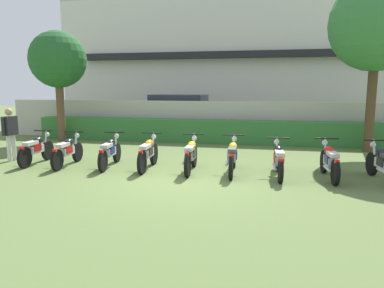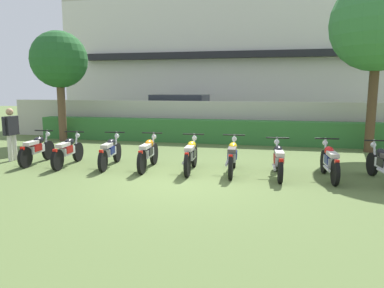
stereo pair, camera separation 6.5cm
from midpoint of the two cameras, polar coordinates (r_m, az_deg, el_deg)
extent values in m
plane|color=#566B38|center=(8.83, -1.56, -5.77)|extent=(60.00, 60.00, 0.00)
cube|color=silver|center=(23.27, 7.39, 12.33)|extent=(20.44, 6.00, 7.27)
cube|color=black|center=(20.07, 6.58, 13.93)|extent=(17.17, 0.50, 0.36)
cube|color=#B2AD9E|center=(23.80, 7.59, 21.46)|extent=(20.44, 6.00, 0.30)
cube|color=#BCB7A8|center=(15.32, 4.56, 3.66)|extent=(19.42, 0.30, 1.67)
cube|color=#337033|center=(14.67, 4.17, 2.00)|extent=(15.54, 0.70, 0.94)
cube|color=silver|center=(18.20, -1.23, 4.23)|extent=(4.60, 2.11, 1.00)
cube|color=#2D333D|center=(18.20, -1.85, 6.83)|extent=(2.79, 1.86, 0.65)
cylinder|color=black|center=(18.74, 4.21, 3.12)|extent=(0.69, 0.26, 0.68)
cylinder|color=black|center=(16.94, 2.97, 2.51)|extent=(0.69, 0.26, 0.68)
cylinder|color=black|center=(19.61, -4.86, 3.37)|extent=(0.69, 0.26, 0.68)
cylinder|color=black|center=(17.89, -6.93, 2.80)|extent=(0.69, 0.26, 0.68)
cylinder|color=brown|center=(16.12, -19.85, 5.04)|extent=(0.32, 0.32, 2.57)
sphere|color=#235B28|center=(16.13, -20.26, 12.49)|extent=(2.32, 2.32, 2.32)
cylinder|color=#4C3823|center=(13.91, 26.77, 5.46)|extent=(0.31, 0.31, 3.25)
sphere|color=#387A3D|center=(14.05, 27.59, 16.60)|extent=(3.15, 3.15, 3.15)
cylinder|color=black|center=(12.11, -21.70, -0.92)|extent=(0.13, 0.60, 0.60)
cylinder|color=black|center=(11.11, -24.81, -1.96)|extent=(0.13, 0.60, 0.60)
cube|color=silver|center=(11.54, -23.36, -0.73)|extent=(0.24, 0.61, 0.22)
ellipsoid|color=black|center=(11.65, -23.00, 0.53)|extent=(0.25, 0.45, 0.22)
cube|color=beige|center=(11.31, -24.04, 0.13)|extent=(0.23, 0.53, 0.10)
cube|color=red|center=(10.98, -25.19, -0.62)|extent=(0.10, 0.09, 0.08)
cylinder|color=silver|center=(11.98, -22.01, 0.52)|extent=(0.06, 0.23, 0.65)
cylinder|color=black|center=(11.87, -22.32, 1.98)|extent=(0.60, 0.07, 0.04)
sphere|color=silver|center=(12.06, -21.79, 1.44)|extent=(0.14, 0.14, 0.14)
cylinder|color=silver|center=(11.42, -24.49, -1.56)|extent=(0.11, 0.55, 0.07)
cube|color=#A51414|center=(11.49, -23.51, -0.52)|extent=(0.26, 0.37, 0.20)
cylinder|color=black|center=(11.53, -17.49, -1.19)|extent=(0.14, 0.59, 0.59)
cylinder|color=black|center=(10.42, -20.43, -2.40)|extent=(0.14, 0.59, 0.59)
cube|color=silver|center=(10.90, -19.04, -1.04)|extent=(0.25, 0.61, 0.22)
ellipsoid|color=black|center=(11.01, -18.71, 0.29)|extent=(0.26, 0.46, 0.22)
cube|color=beige|center=(10.67, -19.65, -0.14)|extent=(0.24, 0.53, 0.10)
cube|color=red|center=(10.28, -20.77, -0.98)|extent=(0.11, 0.09, 0.08)
cylinder|color=silver|center=(11.40, -17.76, 0.31)|extent=(0.07, 0.23, 0.65)
cylinder|color=black|center=(11.28, -18.03, 1.85)|extent=(0.60, 0.08, 0.04)
sphere|color=silver|center=(11.47, -17.57, 1.28)|extent=(0.14, 0.14, 0.14)
cylinder|color=silver|center=(10.76, -20.17, -1.93)|extent=(0.11, 0.55, 0.07)
cube|color=#A51414|center=(10.85, -19.17, -0.83)|extent=(0.27, 0.38, 0.20)
cylinder|color=black|center=(11.13, -11.63, -1.32)|extent=(0.16, 0.59, 0.59)
cylinder|color=black|center=(9.91, -13.79, -2.65)|extent=(0.16, 0.59, 0.59)
cube|color=silver|center=(10.44, -12.76, -1.19)|extent=(0.27, 0.62, 0.22)
ellipsoid|color=black|center=(10.57, -12.52, 0.20)|extent=(0.27, 0.46, 0.22)
cube|color=#B2ADA3|center=(10.19, -13.20, -0.26)|extent=(0.26, 0.54, 0.10)
cube|color=red|center=(9.77, -14.05, -1.16)|extent=(0.11, 0.09, 0.08)
cylinder|color=silver|center=(10.99, -11.82, 0.24)|extent=(0.08, 0.23, 0.65)
cylinder|color=black|center=(10.86, -12.01, 1.83)|extent=(0.60, 0.11, 0.04)
sphere|color=silver|center=(11.07, -11.68, 1.25)|extent=(0.14, 0.14, 0.14)
cylinder|color=silver|center=(10.27, -13.80, -2.14)|extent=(0.14, 0.55, 0.07)
cube|color=navy|center=(10.39, -12.85, -0.97)|extent=(0.28, 0.39, 0.20)
cylinder|color=black|center=(10.62, -5.87, -1.55)|extent=(0.13, 0.63, 0.63)
cylinder|color=black|center=(9.46, -7.77, -2.89)|extent=(0.13, 0.63, 0.63)
cube|color=silver|center=(9.96, -6.86, -1.39)|extent=(0.23, 0.61, 0.22)
ellipsoid|color=orange|center=(10.09, -6.62, 0.07)|extent=(0.25, 0.45, 0.22)
cube|color=beige|center=(9.71, -7.25, -0.41)|extent=(0.23, 0.53, 0.10)
cube|color=red|center=(9.31, -7.98, -1.33)|extent=(0.10, 0.09, 0.08)
cylinder|color=silver|center=(10.48, -6.02, 0.08)|extent=(0.06, 0.23, 0.65)
cylinder|color=black|center=(10.35, -6.18, 1.76)|extent=(0.60, 0.07, 0.04)
sphere|color=silver|center=(10.56, -5.89, 1.14)|extent=(0.14, 0.14, 0.14)
cylinder|color=silver|center=(9.79, -7.92, -2.38)|extent=(0.10, 0.55, 0.07)
cube|color=black|center=(9.91, -6.94, -1.16)|extent=(0.26, 0.37, 0.20)
cylinder|color=black|center=(10.25, 0.56, -1.86)|extent=(0.13, 0.64, 0.64)
cylinder|color=black|center=(9.08, -0.54, -3.28)|extent=(0.13, 0.64, 0.64)
cube|color=silver|center=(9.58, 0.00, -1.71)|extent=(0.24, 0.61, 0.22)
ellipsoid|color=yellow|center=(9.71, 0.15, -0.19)|extent=(0.25, 0.45, 0.22)
cube|color=#B2ADA3|center=(9.32, -0.22, -0.70)|extent=(0.23, 0.53, 0.10)
cube|color=red|center=(8.92, -0.64, -1.66)|extent=(0.10, 0.09, 0.08)
cylinder|color=silver|center=(10.11, 0.49, -0.17)|extent=(0.06, 0.23, 0.65)
cylinder|color=black|center=(9.97, 0.42, 1.56)|extent=(0.60, 0.07, 0.04)
sphere|color=silver|center=(10.19, 0.58, 0.92)|extent=(0.14, 0.14, 0.14)
cylinder|color=silver|center=(9.39, -0.96, -2.75)|extent=(0.10, 0.55, 0.07)
cube|color=black|center=(9.53, -0.05, -1.47)|extent=(0.26, 0.37, 0.20)
cylinder|color=black|center=(10.20, 6.86, -2.01)|extent=(0.12, 0.63, 0.63)
cylinder|color=black|center=(8.89, 6.39, -3.63)|extent=(0.12, 0.63, 0.63)
cube|color=silver|center=(9.47, 6.64, -1.94)|extent=(0.23, 0.61, 0.22)
ellipsoid|color=yellow|center=(9.59, 6.72, -0.40)|extent=(0.24, 0.45, 0.22)
cube|color=#4C4742|center=(9.20, 6.58, -0.92)|extent=(0.22, 0.53, 0.10)
cube|color=red|center=(8.74, 6.38, -1.98)|extent=(0.10, 0.08, 0.08)
cylinder|color=silver|center=(10.06, 6.87, -0.31)|extent=(0.06, 0.23, 0.65)
cylinder|color=black|center=(9.92, 6.87, 1.43)|extent=(0.60, 0.06, 0.04)
sphere|color=silver|center=(10.14, 6.92, 0.79)|extent=(0.14, 0.14, 0.14)
cylinder|color=silver|center=(9.25, 5.79, -2.99)|extent=(0.09, 0.55, 0.07)
cube|color=navy|center=(9.41, 6.63, -1.69)|extent=(0.25, 0.37, 0.20)
cylinder|color=black|center=(10.02, 13.39, -2.54)|extent=(0.13, 0.58, 0.58)
cylinder|color=black|center=(8.76, 14.05, -4.22)|extent=(0.13, 0.58, 0.58)
cube|color=silver|center=(9.31, 13.76, -2.49)|extent=(0.24, 0.61, 0.22)
ellipsoid|color=black|center=(9.43, 13.72, -0.91)|extent=(0.25, 0.45, 0.22)
cube|color=beige|center=(9.05, 13.93, -1.47)|extent=(0.23, 0.53, 0.10)
cube|color=red|center=(8.60, 14.18, -2.55)|extent=(0.10, 0.09, 0.08)
cylinder|color=silver|center=(9.88, 13.50, -0.82)|extent=(0.06, 0.23, 0.65)
cylinder|color=black|center=(9.74, 13.61, 0.94)|extent=(0.60, 0.07, 0.04)
sphere|color=silver|center=(9.96, 13.48, 0.30)|extent=(0.14, 0.14, 0.14)
cylinder|color=silver|center=(9.08, 13.10, -3.58)|extent=(0.10, 0.55, 0.07)
cube|color=#A51414|center=(9.25, 13.80, -2.24)|extent=(0.26, 0.37, 0.20)
cylinder|color=black|center=(10.14, 20.42, -2.64)|extent=(0.12, 0.61, 0.61)
cylinder|color=black|center=(8.94, 21.98, -4.24)|extent=(0.12, 0.61, 0.61)
cube|color=silver|center=(9.46, 21.26, -2.57)|extent=(0.23, 0.61, 0.22)
ellipsoid|color=red|center=(9.58, 21.13, -1.02)|extent=(0.24, 0.45, 0.22)
cube|color=beige|center=(9.20, 21.64, -1.57)|extent=(0.23, 0.53, 0.10)
cube|color=red|center=(8.78, 22.23, -2.61)|extent=(0.10, 0.09, 0.08)
cylinder|color=silver|center=(10.00, 20.62, -0.94)|extent=(0.06, 0.23, 0.65)
cylinder|color=black|center=(9.86, 20.82, 0.80)|extent=(0.60, 0.07, 0.04)
sphere|color=silver|center=(10.07, 20.55, 0.17)|extent=(0.14, 0.14, 0.14)
cylinder|color=silver|center=(9.22, 20.81, -3.65)|extent=(0.10, 0.55, 0.07)
cube|color=navy|center=(9.40, 21.34, -2.33)|extent=(0.26, 0.37, 0.20)
cylinder|color=black|center=(10.34, 26.85, -2.87)|extent=(0.16, 0.60, 0.59)
cube|color=silver|center=(9.71, 28.34, -2.80)|extent=(0.27, 0.62, 0.22)
ellipsoid|color=black|center=(9.82, 28.06, -1.29)|extent=(0.27, 0.46, 0.22)
cylinder|color=silver|center=(10.21, 27.16, -1.22)|extent=(0.08, 0.23, 0.65)
cylinder|color=black|center=(10.08, 27.48, 0.49)|extent=(0.60, 0.11, 0.04)
sphere|color=silver|center=(10.28, 27.01, -0.12)|extent=(0.14, 0.14, 0.14)
cylinder|color=silver|center=(9.46, 28.19, -3.88)|extent=(0.14, 0.55, 0.07)
cylinder|color=silver|center=(12.47, -26.20, -0.45)|extent=(0.13, 0.13, 0.81)
cylinder|color=silver|center=(12.31, -26.80, -0.61)|extent=(0.13, 0.13, 0.81)
cube|color=#232328|center=(12.31, -26.72, 2.63)|extent=(0.22, 0.47, 0.57)
cylinder|color=#232328|center=(12.53, -25.91, 2.85)|extent=(0.09, 0.09, 0.54)
cylinder|color=#232328|center=(12.09, -27.57, 2.54)|extent=(0.09, 0.09, 0.54)
sphere|color=tan|center=(12.28, -26.86, 4.60)|extent=(0.22, 0.22, 0.22)
camera|label=1|loc=(0.03, -89.81, 0.03)|focal=33.58mm
camera|label=2|loc=(0.03, 90.19, -0.03)|focal=33.58mm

